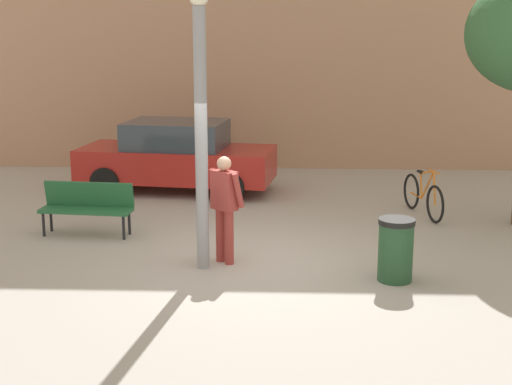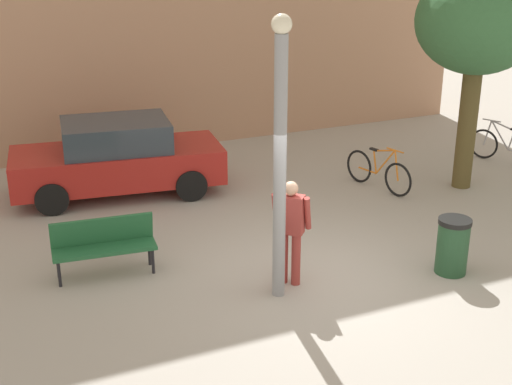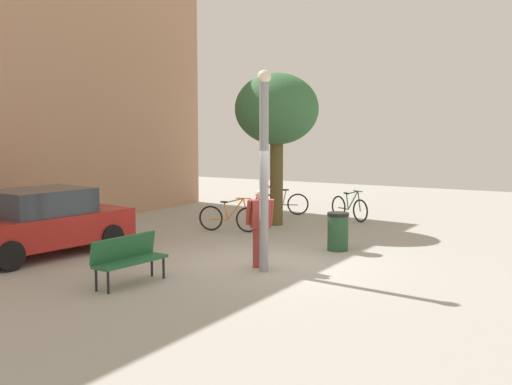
{
  "view_description": "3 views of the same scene",
  "coord_description": "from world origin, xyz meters",
  "views": [
    {
      "loc": [
        0.48,
        -10.85,
        3.62
      ],
      "look_at": [
        0.09,
        -0.08,
        1.14
      ],
      "focal_mm": 51.76,
      "sensor_mm": 36.0,
      "label": 1
    },
    {
      "loc": [
        -4.85,
        -8.64,
        5.16
      ],
      "look_at": [
        -0.76,
        0.5,
        1.39
      ],
      "focal_mm": 49.46,
      "sensor_mm": 36.0,
      "label": 2
    },
    {
      "loc": [
        -12.51,
        -6.72,
        3.11
      ],
      "look_at": [
        0.41,
        0.6,
        1.5
      ],
      "focal_mm": 46.52,
      "sensor_mm": 36.0,
      "label": 3
    }
  ],
  "objects": [
    {
      "name": "lamppost",
      "position": [
        -0.71,
        -0.22,
        2.22
      ],
      "size": [
        0.28,
        0.28,
        4.12
      ],
      "color": "gray",
      "rests_on": "ground_plane"
    },
    {
      "name": "bicycle_orange",
      "position": [
        3.18,
        3.03,
        0.38
      ],
      "size": [
        0.47,
        1.77,
        0.97
      ],
      "color": "black",
      "rests_on": "ground_plane"
    },
    {
      "name": "park_bench",
      "position": [
        -2.92,
        1.52,
        0.55
      ],
      "size": [
        1.64,
        0.64,
        0.92
      ],
      "color": "#236038",
      "rests_on": "ground_plane"
    },
    {
      "name": "ground_plane",
      "position": [
        0.0,
        0.0,
        0.0
      ],
      "size": [
        36.0,
        36.0,
        0.0
      ],
      "primitive_type": "plane",
      "color": "#A8A399"
    },
    {
      "name": "bicycle_silver",
      "position": [
        6.87,
        3.31,
        0.38
      ],
      "size": [
        0.8,
        1.67,
        0.97
      ],
      "color": "black",
      "rests_on": "ground_plane"
    },
    {
      "name": "plaza_tree",
      "position": [
        4.9,
        2.44,
        3.39
      ],
      "size": [
        2.48,
        2.48,
        4.51
      ],
      "color": "brown",
      "rests_on": "ground_plane"
    },
    {
      "name": "person_by_lamppost",
      "position": [
        -0.4,
        0.03,
        0.97
      ],
      "size": [
        0.59,
        0.57,
        1.67
      ],
      "color": "#9E3833",
      "rests_on": "ground_plane"
    },
    {
      "name": "trash_bin",
      "position": [
        2.11,
        -0.7,
        0.46
      ],
      "size": [
        0.52,
        0.52,
        0.92
      ],
      "color": "#234C2D",
      "rests_on": "ground_plane"
    },
    {
      "name": "parked_car_red",
      "position": [
        -1.84,
        4.99,
        0.77
      ],
      "size": [
        4.39,
        2.26,
        1.55
      ],
      "color": "#AD231E",
      "rests_on": "ground_plane"
    }
  ]
}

